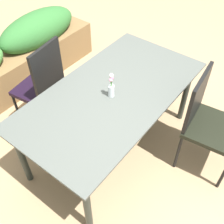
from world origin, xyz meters
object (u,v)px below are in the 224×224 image
object	(u,v)px
planter_box	(6,63)
chair_far_side	(43,84)
dining_table	(112,98)
flower_vase	(111,87)
chair_near_right	(207,119)

from	to	relation	value
planter_box	chair_far_side	bearing A→B (deg)	-98.93
dining_table	chair_far_side	size ratio (longest dim) A/B	1.75
dining_table	flower_vase	xyz separation A→B (m)	(-0.04, -0.02, 0.15)
chair_near_right	chair_far_side	distance (m)	1.56
flower_vase	planter_box	size ratio (longest dim) A/B	0.10
chair_near_right	flower_vase	distance (m)	0.87
chair_near_right	chair_far_side	size ratio (longest dim) A/B	0.97
dining_table	planter_box	size ratio (longest dim) A/B	0.71
chair_far_side	planter_box	size ratio (longest dim) A/B	0.41
chair_near_right	chair_far_side	xyz separation A→B (m)	(-0.53, 1.46, -0.00)
flower_vase	planter_box	xyz separation A→B (m)	(0.01, 1.55, -0.45)
chair_far_side	flower_vase	size ratio (longest dim) A/B	4.30
flower_vase	planter_box	world-z (taller)	flower_vase
flower_vase	dining_table	bearing A→B (deg)	29.72
dining_table	planter_box	xyz separation A→B (m)	(-0.03, 1.53, -0.30)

